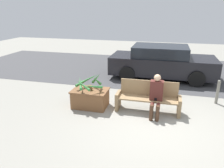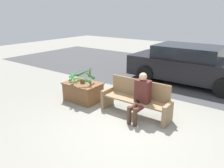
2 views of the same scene
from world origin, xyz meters
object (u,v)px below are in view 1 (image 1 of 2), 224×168
(person_seated, at_px, (156,94))
(parked_car, at_px, (162,62))
(potted_plant, at_px, (89,82))
(bollard_post, at_px, (218,91))
(bench, at_px, (148,98))
(planter_box, at_px, (90,98))

(person_seated, relative_size, parked_car, 0.27)
(person_seated, xyz_separation_m, parked_car, (-0.00, 3.67, 0.07))
(potted_plant, xyz_separation_m, parked_car, (2.01, 3.63, -0.10))
(potted_plant, distance_m, bollard_post, 4.08)
(person_seated, height_order, parked_car, parked_car)
(potted_plant, bearing_deg, parked_car, 61.04)
(bench, distance_m, person_seated, 0.37)
(potted_plant, bearing_deg, person_seated, -1.23)
(parked_car, bearing_deg, person_seated, -89.98)
(person_seated, distance_m, bollard_post, 2.27)
(person_seated, xyz_separation_m, bollard_post, (1.86, 1.28, -0.22))
(bench, distance_m, potted_plant, 1.82)
(bench, height_order, person_seated, person_seated)
(planter_box, bearing_deg, person_seated, -1.63)
(bench, xyz_separation_m, planter_box, (-1.75, -0.15, -0.12))
(parked_car, relative_size, bollard_post, 5.55)
(person_seated, height_order, potted_plant, person_seated)
(potted_plant, bearing_deg, bench, 5.24)
(bollard_post, bearing_deg, planter_box, -162.29)
(planter_box, xyz_separation_m, parked_car, (1.98, 3.61, 0.40))
(bollard_post, bearing_deg, person_seated, -145.38)
(person_seated, xyz_separation_m, potted_plant, (-2.01, 0.04, 0.17))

